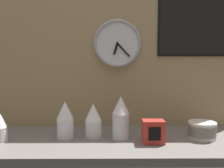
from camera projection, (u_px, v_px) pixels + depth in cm
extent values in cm
cube|color=slate|center=(115.00, 141.00, 127.79)|extent=(160.00, 56.00, 4.00)
cube|color=tan|center=(114.00, 44.00, 149.52)|extent=(160.00, 3.00, 105.00)
cone|color=white|center=(93.00, 128.00, 129.70)|extent=(9.16, 9.16, 9.57)
cone|color=white|center=(93.00, 125.00, 129.57)|extent=(9.16, 9.16, 9.57)
cone|color=white|center=(93.00, 123.00, 129.45)|extent=(9.16, 9.16, 9.57)
cone|color=white|center=(93.00, 120.00, 129.32)|extent=(9.16, 9.16, 9.57)
cone|color=white|center=(93.00, 117.00, 129.20)|extent=(9.16, 9.16, 9.57)
cone|color=white|center=(93.00, 115.00, 129.07)|extent=(9.16, 9.16, 9.57)
cone|color=white|center=(93.00, 112.00, 128.95)|extent=(9.16, 9.16, 9.57)
cone|color=white|center=(121.00, 129.00, 127.01)|extent=(9.16, 9.16, 9.57)
cone|color=white|center=(121.00, 127.00, 126.89)|extent=(9.16, 9.16, 9.57)
cone|color=white|center=(121.00, 124.00, 126.76)|extent=(9.16, 9.16, 9.57)
cone|color=white|center=(121.00, 121.00, 126.64)|extent=(9.16, 9.16, 9.57)
cone|color=white|center=(121.00, 119.00, 126.51)|extent=(9.16, 9.16, 9.57)
cone|color=white|center=(121.00, 116.00, 126.39)|extent=(9.16, 9.16, 9.57)
cone|color=white|center=(121.00, 113.00, 126.26)|extent=(9.16, 9.16, 9.57)
cone|color=white|center=(121.00, 111.00, 126.14)|extent=(9.16, 9.16, 9.57)
cone|color=white|center=(121.00, 108.00, 126.02)|extent=(9.16, 9.16, 9.57)
cone|color=white|center=(121.00, 105.00, 125.89)|extent=(9.16, 9.16, 9.57)
cone|color=white|center=(65.00, 129.00, 128.20)|extent=(9.16, 9.16, 9.57)
cone|color=white|center=(65.00, 126.00, 128.08)|extent=(9.16, 9.16, 9.57)
cone|color=white|center=(65.00, 123.00, 127.95)|extent=(9.16, 9.16, 9.57)
cone|color=white|center=(65.00, 121.00, 127.83)|extent=(9.16, 9.16, 9.57)
cone|color=white|center=(65.00, 118.00, 127.70)|extent=(9.16, 9.16, 9.57)
cone|color=white|center=(65.00, 115.00, 127.58)|extent=(9.16, 9.16, 9.57)
cone|color=white|center=(65.00, 113.00, 127.45)|extent=(9.16, 9.16, 9.57)
cone|color=white|center=(65.00, 110.00, 127.33)|extent=(9.16, 9.16, 9.57)
cylinder|color=beige|center=(202.00, 135.00, 126.78)|extent=(14.38, 14.38, 3.90)
cylinder|color=beige|center=(202.00, 132.00, 126.64)|extent=(14.38, 14.38, 3.90)
cylinder|color=beige|center=(202.00, 129.00, 126.49)|extent=(14.38, 14.38, 3.90)
cylinder|color=beige|center=(202.00, 125.00, 126.35)|extent=(14.38, 14.38, 3.90)
torus|color=white|center=(202.00, 123.00, 126.23)|extent=(14.64, 14.64, 1.40)
cylinder|color=white|center=(117.00, 43.00, 146.95)|extent=(28.51, 1.80, 28.51)
torus|color=#B2B2B7|center=(117.00, 43.00, 146.14)|extent=(29.35, 1.98, 29.35)
cube|color=black|center=(116.00, 49.00, 145.94)|extent=(3.22, 0.60, 7.20)
cube|color=black|center=(123.00, 50.00, 146.03)|extent=(8.26, 0.60, 8.73)
cylinder|color=black|center=(117.00, 43.00, 145.65)|extent=(1.43, 0.60, 1.43)
cube|color=black|center=(196.00, 17.00, 146.62)|extent=(46.76, 0.60, 48.49)
cube|color=black|center=(196.00, 17.00, 146.21)|extent=(44.36, 1.20, 46.09)
cube|color=red|center=(153.00, 131.00, 119.30)|extent=(10.86, 7.89, 11.62)
cube|color=black|center=(155.00, 134.00, 115.17)|extent=(5.97, 0.40, 6.51)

